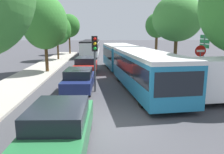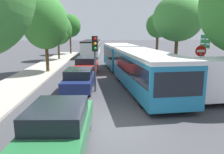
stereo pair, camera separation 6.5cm
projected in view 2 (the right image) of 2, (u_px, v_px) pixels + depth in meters
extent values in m
plane|color=#3D3D42|center=(112.00, 126.00, 8.52)|extent=(200.00, 200.00, 0.00)
cube|color=#9E998E|center=(43.00, 69.00, 21.48)|extent=(3.20, 37.14, 0.14)
cube|color=teal|center=(145.00, 71.00, 13.49)|extent=(3.39, 9.41, 1.99)
cube|color=black|center=(146.00, 65.00, 13.42)|extent=(3.37, 9.04, 0.87)
cube|color=silver|center=(146.00, 53.00, 13.28)|extent=(3.39, 9.41, 0.19)
cube|color=teal|center=(120.00, 56.00, 21.94)|extent=(3.09, 6.52, 1.99)
cube|color=black|center=(120.00, 53.00, 21.87)|extent=(3.09, 6.27, 0.87)
cube|color=silver|center=(120.00, 45.00, 21.73)|extent=(3.09, 6.52, 0.19)
cylinder|color=black|center=(127.00, 61.00, 18.42)|extent=(1.92, 1.15, 1.83)
cube|color=black|center=(179.00, 84.00, 9.02)|extent=(2.17, 0.32, 1.07)
cylinder|color=black|center=(182.00, 96.00, 10.94)|extent=(0.39, 0.99, 0.97)
cylinder|color=black|center=(142.00, 98.00, 10.64)|extent=(0.39, 0.99, 0.97)
cylinder|color=black|center=(147.00, 74.00, 16.65)|extent=(0.39, 0.99, 0.97)
cylinder|color=black|center=(120.00, 75.00, 16.35)|extent=(0.39, 0.99, 0.97)
cylinder|color=black|center=(130.00, 64.00, 22.25)|extent=(0.39, 0.99, 0.97)
cylinder|color=black|center=(109.00, 64.00, 21.95)|extent=(0.39, 0.99, 0.97)
cube|color=silver|center=(92.00, 48.00, 34.74)|extent=(2.69, 11.24, 1.95)
cube|color=black|center=(92.00, 46.00, 34.67)|extent=(2.70, 10.68, 0.82)
cube|color=black|center=(91.00, 41.00, 34.52)|extent=(2.69, 11.24, 0.19)
cylinder|color=black|center=(87.00, 51.00, 38.47)|extent=(0.31, 0.98, 0.97)
cylinder|color=black|center=(99.00, 51.00, 38.54)|extent=(0.31, 0.98, 0.97)
cylinder|color=black|center=(83.00, 55.00, 31.57)|extent=(0.31, 0.98, 0.97)
cylinder|color=black|center=(97.00, 55.00, 31.63)|extent=(0.31, 0.98, 0.97)
cube|color=#236638|center=(59.00, 131.00, 6.77)|extent=(1.93, 4.26, 0.68)
cube|color=black|center=(57.00, 114.00, 6.55)|extent=(1.71, 2.26, 0.52)
cylinder|color=black|center=(47.00, 122.00, 8.13)|extent=(0.24, 0.65, 0.64)
cylinder|color=black|center=(87.00, 122.00, 8.15)|extent=(0.24, 0.65, 0.64)
cube|color=navy|center=(79.00, 82.00, 13.68)|extent=(1.84, 4.08, 0.65)
cube|color=black|center=(79.00, 73.00, 13.47)|extent=(1.64, 2.16, 0.50)
cylinder|color=black|center=(71.00, 81.00, 14.98)|extent=(0.23, 0.62, 0.61)
cylinder|color=black|center=(92.00, 81.00, 15.00)|extent=(0.23, 0.62, 0.61)
cylinder|color=black|center=(64.00, 91.00, 12.46)|extent=(0.23, 0.62, 0.61)
cylinder|color=black|center=(89.00, 91.00, 12.48)|extent=(0.23, 0.62, 0.61)
cube|color=#B21E19|center=(86.00, 67.00, 19.35)|extent=(1.95, 4.33, 0.69)
cube|color=black|center=(86.00, 60.00, 19.13)|extent=(1.74, 2.29, 0.53)
cylinder|color=black|center=(80.00, 68.00, 20.74)|extent=(0.25, 0.66, 0.65)
cylinder|color=black|center=(96.00, 68.00, 20.76)|extent=(0.25, 0.66, 0.65)
cylinder|color=black|center=(76.00, 73.00, 18.06)|extent=(0.25, 0.66, 0.65)
cylinder|color=black|center=(94.00, 73.00, 18.08)|extent=(0.25, 0.66, 0.65)
cube|color=white|center=(207.00, 79.00, 11.05)|extent=(4.30, 2.45, 2.00)
cube|color=white|center=(159.00, 90.00, 10.75)|extent=(1.11, 1.99, 1.00)
cylinder|color=black|center=(174.00, 104.00, 10.10)|extent=(0.74, 0.32, 0.72)
cylinder|color=black|center=(160.00, 94.00, 11.72)|extent=(0.74, 0.32, 0.72)
cylinder|color=black|center=(216.00, 91.00, 12.24)|extent=(0.74, 0.32, 0.72)
cylinder|color=#56595E|center=(95.00, 64.00, 13.26)|extent=(0.12, 0.12, 3.40)
cube|color=black|center=(95.00, 44.00, 13.02)|extent=(0.36, 0.29, 0.90)
sphere|color=red|center=(95.00, 39.00, 12.82)|extent=(0.18, 0.18, 0.18)
sphere|color=#EAAD14|center=(95.00, 44.00, 12.87)|extent=(0.18, 0.18, 0.18)
sphere|color=green|center=(95.00, 49.00, 12.93)|extent=(0.18, 0.18, 0.18)
cylinder|color=#56595E|center=(199.00, 71.00, 13.90)|extent=(0.08, 0.08, 2.40)
cylinder|color=red|center=(201.00, 51.00, 13.65)|extent=(0.70, 0.03, 0.70)
cube|color=white|center=(201.00, 51.00, 13.63)|extent=(0.50, 0.04, 0.14)
cylinder|color=#56595E|center=(204.00, 57.00, 16.35)|extent=(0.10, 0.10, 3.60)
cube|color=#197A38|center=(205.00, 37.00, 16.05)|extent=(0.06, 1.40, 0.28)
cube|color=#197A38|center=(205.00, 41.00, 16.12)|extent=(0.06, 1.40, 0.28)
cube|color=#197A38|center=(205.00, 46.00, 16.19)|extent=(0.06, 1.40, 0.28)
cylinder|color=#51381E|center=(47.00, 58.00, 19.70)|extent=(0.29, 0.29, 2.72)
ellipsoid|color=#33752D|center=(45.00, 22.00, 19.08)|extent=(3.96, 3.96, 4.72)
cylinder|color=#51381E|center=(59.00, 51.00, 28.85)|extent=(0.24, 0.24, 2.52)
ellipsoid|color=#286623|center=(58.00, 29.00, 28.31)|extent=(3.64, 3.64, 3.98)
ellipsoid|color=#33752D|center=(60.00, 34.00, 27.86)|extent=(2.18, 2.18, 2.19)
cylinder|color=#51381E|center=(71.00, 44.00, 36.55)|extent=(0.26, 0.26, 3.31)
ellipsoid|color=#286623|center=(70.00, 26.00, 35.94)|extent=(3.55, 3.55, 3.76)
cylinder|color=#51381E|center=(176.00, 53.00, 21.55)|extent=(0.33, 0.33, 3.29)
ellipsoid|color=#3D7F38|center=(178.00, 18.00, 20.90)|extent=(4.76, 4.76, 4.43)
cylinder|color=#51381E|center=(157.00, 47.00, 31.04)|extent=(0.37, 0.37, 3.31)
ellipsoid|color=#33752D|center=(158.00, 25.00, 30.45)|extent=(3.24, 3.24, 3.45)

